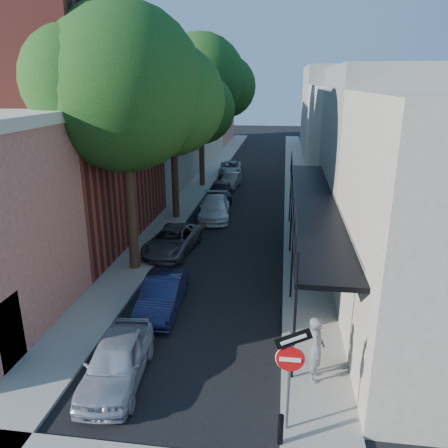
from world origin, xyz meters
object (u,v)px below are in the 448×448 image
(oak_far, at_px, (207,82))
(parked_car_a, at_px, (117,361))
(oak_mid, at_px, (180,103))
(parked_car_e, at_px, (221,191))
(bollard, at_px, (281,429))
(parked_car_b, at_px, (163,294))
(oak_near, at_px, (135,92))
(parked_car_f, at_px, (231,180))
(parked_car_c, at_px, (173,240))
(pedestrian, at_px, (316,349))
(sign_post, at_px, (290,363))
(parked_car_d, at_px, (214,208))
(parked_car_g, at_px, (230,168))

(oak_far, bearing_deg, parked_car_a, -86.20)
(oak_mid, relative_size, parked_car_e, 2.56)
(bollard, height_order, parked_car_b, parked_car_b)
(bollard, bearing_deg, oak_mid, 109.90)
(bollard, bearing_deg, parked_car_b, 126.78)
(oak_near, bearing_deg, parked_car_f, 83.30)
(parked_car_c, relative_size, pedestrian, 2.29)
(oak_mid, distance_m, parked_car_e, 8.13)
(sign_post, relative_size, parked_car_a, 0.76)
(bollard, bearing_deg, parked_car_d, 103.84)
(parked_car_d, relative_size, parked_car_f, 1.30)
(bollard, relative_size, parked_car_a, 0.20)
(sign_post, bearing_deg, pedestrian, 69.34)
(parked_car_b, relative_size, parked_car_g, 0.89)
(parked_car_f, height_order, parked_car_g, parked_car_g)
(oak_mid, xyz_separation_m, parked_car_b, (1.91, -11.70, -6.41))
(oak_far, bearing_deg, pedestrian, -73.26)
(sign_post, height_order, parked_car_a, sign_post)
(sign_post, height_order, parked_car_b, sign_post)
(parked_car_a, distance_m, parked_car_g, 29.60)
(parked_car_a, bearing_deg, pedestrian, 2.34)
(parked_car_g, bearing_deg, sign_post, -85.23)
(oak_near, distance_m, pedestrian, 12.31)
(bollard, distance_m, parked_car_b, 7.53)
(parked_car_a, distance_m, parked_car_b, 4.22)
(oak_near, height_order, oak_far, oak_far)
(sign_post, height_order, parked_car_e, sign_post)
(parked_car_a, relative_size, parked_car_g, 0.89)
(parked_car_g, relative_size, pedestrian, 2.23)
(parked_car_g, bearing_deg, parked_car_e, -92.22)
(parked_car_c, height_order, parked_car_d, parked_car_d)
(oak_far, height_order, parked_car_c, oak_far)
(oak_mid, bearing_deg, parked_car_c, -82.06)
(pedestrian, bearing_deg, parked_car_f, 16.82)
(oak_far, relative_size, parked_car_b, 3.04)
(parked_car_f, xyz_separation_m, parked_car_g, (-0.65, 4.92, 0.03))
(parked_car_a, xyz_separation_m, parked_car_b, (0.19, 4.21, -0.02))
(oak_mid, bearing_deg, pedestrian, -64.18)
(parked_car_a, distance_m, parked_car_d, 16.04)
(oak_far, bearing_deg, parked_car_c, -87.10)
(parked_car_a, bearing_deg, parked_car_f, 84.45)
(bollard, relative_size, parked_car_c, 0.18)
(parked_car_b, xyz_separation_m, parked_car_e, (-0.14, 16.42, 0.03))
(parked_car_d, relative_size, pedestrian, 2.33)
(oak_mid, xyz_separation_m, oak_far, (0.06, 9.04, 1.20))
(oak_near, relative_size, parked_car_c, 2.53)
(parked_car_a, relative_size, parked_car_e, 0.98)
(parked_car_b, bearing_deg, sign_post, -52.13)
(bollard, relative_size, oak_near, 0.07)
(parked_car_b, relative_size, parked_car_f, 1.11)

